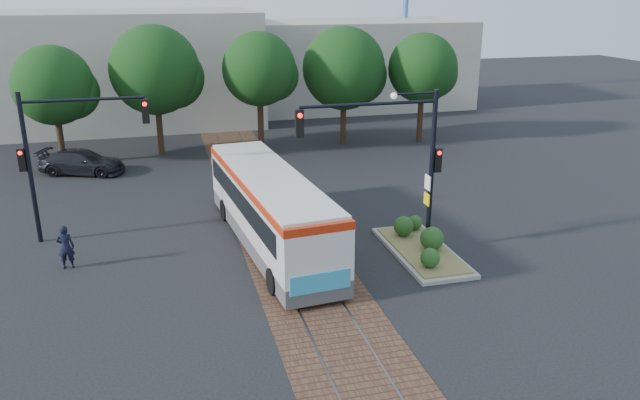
{
  "coord_description": "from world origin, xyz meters",
  "views": [
    {
      "loc": [
        -4.53,
        -21.19,
        9.69
      ],
      "look_at": [
        1.46,
        1.59,
        1.6
      ],
      "focal_mm": 35.0,
      "sensor_mm": 36.0,
      "label": 1
    }
  ],
  "objects": [
    {
      "name": "ground",
      "position": [
        0.0,
        0.0,
        0.0
      ],
      "size": [
        120.0,
        120.0,
        0.0
      ],
      "primitive_type": "plane",
      "color": "black",
      "rests_on": "ground"
    },
    {
      "name": "trackbed",
      "position": [
        0.0,
        4.0,
        0.01
      ],
      "size": [
        3.6,
        40.0,
        0.02
      ],
      "color": "brown",
      "rests_on": "ground"
    },
    {
      "name": "tree_row",
      "position": [
        1.21,
        16.42,
        4.85
      ],
      "size": [
        26.4,
        5.6,
        7.67
      ],
      "color": "#382314",
      "rests_on": "ground"
    },
    {
      "name": "warehouses",
      "position": [
        -0.53,
        28.75,
        3.81
      ],
      "size": [
        40.0,
        13.0,
        8.0
      ],
      "color": "#ADA899",
      "rests_on": "ground"
    },
    {
      "name": "city_bus",
      "position": [
        -0.63,
        1.26,
        1.64
      ],
      "size": [
        3.44,
        11.19,
        2.95
      ],
      "rotation": [
        0.0,
        0.0,
        0.1
      ],
      "color": "#48484B",
      "rests_on": "ground"
    },
    {
      "name": "traffic_island",
      "position": [
        4.82,
        -0.9,
        0.33
      ],
      "size": [
        2.2,
        5.2,
        1.13
      ],
      "color": "gray",
      "rests_on": "ground"
    },
    {
      "name": "signal_pole_main",
      "position": [
        3.86,
        -0.81,
        4.16
      ],
      "size": [
        5.49,
        0.46,
        6.0
      ],
      "color": "black",
      "rests_on": "ground"
    },
    {
      "name": "signal_pole_left",
      "position": [
        -8.37,
        4.0,
        3.86
      ],
      "size": [
        4.99,
        0.34,
        6.0
      ],
      "color": "black",
      "rests_on": "ground"
    },
    {
      "name": "officer",
      "position": [
        -8.14,
        1.08,
        0.82
      ],
      "size": [
        0.61,
        0.42,
        1.65
      ],
      "primitive_type": "imported",
      "rotation": [
        0.0,
        0.0,
        3.11
      ],
      "color": "black",
      "rests_on": "ground"
    },
    {
      "name": "parked_car",
      "position": [
        -8.75,
        13.69,
        0.66
      ],
      "size": [
        4.91,
        3.3,
        1.32
      ],
      "primitive_type": "imported",
      "rotation": [
        0.0,
        0.0,
        1.22
      ],
      "color": "black",
      "rests_on": "ground"
    }
  ]
}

